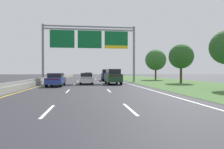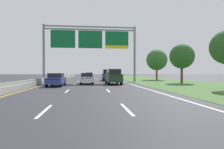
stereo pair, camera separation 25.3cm
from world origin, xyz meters
The scene contains 12 objects.
ground_plane centered at (0.00, 35.00, 0.00)m, with size 220.00×220.00×0.00m, color #2B2B30.
lane_striping centered at (0.00, 34.54, 0.00)m, with size 11.96×106.00×0.01m.
grass_verge_right centered at (13.95, 35.00, 0.01)m, with size 14.00×110.00×0.02m, color #3D602D.
median_barrier_concrete centered at (-6.60, 35.00, 0.35)m, with size 0.60×110.00×0.85m.
overhead_sign_gantry centered at (0.30, 33.69, 6.58)m, with size 15.06×0.42×9.27m.
pickup_truck_navy centered at (3.70, 39.63, 1.07)m, with size 2.06×5.42×2.20m.
car_darkgreen_right_lane_suv centered at (3.46, 28.77, 1.10)m, with size 2.01×4.74×2.11m.
car_gold_centre_lane_sedan centered at (0.09, 51.07, 0.82)m, with size 1.93×4.45×1.57m.
car_blue_left_lane_sedan centered at (-3.85, 25.79, 0.82)m, with size 1.86×4.41×1.57m.
car_white_centre_lane_sedan centered at (-0.23, 29.82, 0.82)m, with size 1.86×4.42×1.57m.
roadside_tree_mid centered at (14.17, 30.18, 4.08)m, with size 3.74×3.74×5.97m.
roadside_tree_far centered at (14.48, 42.31, 4.28)m, with size 4.46×4.46×6.52m.
Camera 1 is at (-0.13, 1.50, 1.74)m, focal length 31.65 mm.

